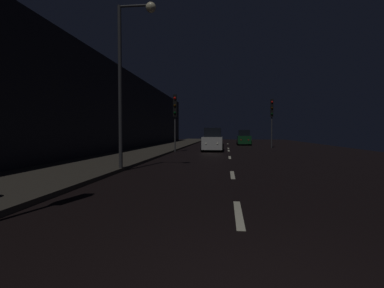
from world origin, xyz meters
TOP-DOWN VIEW (x-y plane):
  - ground at (0.00, 24.50)m, footprint 26.37×84.00m
  - sidewalk_left at (-6.98, 24.50)m, footprint 4.40×84.00m
  - building_facade_left at (-9.58, 21.00)m, footprint 0.80×63.00m
  - lane_centerline at (0.00, 20.24)m, footprint 0.16×39.42m
  - traffic_light_far_right at (4.68, 29.67)m, footprint 0.34×0.47m
  - traffic_light_far_left at (-4.68, 22.25)m, footprint 0.34×0.47m
  - streetlamp_overhead at (-4.43, 9.33)m, footprint 1.70×0.44m
  - car_approaching_headlights at (-1.45, 23.71)m, footprint 1.93×4.19m
  - car_distant_taillights at (2.12, 36.59)m, footprint 1.84×3.99m

SIDE VIEW (x-z plane):
  - ground at x=0.00m, z-range -0.02..0.00m
  - lane_centerline at x=0.00m, z-range 0.00..0.01m
  - sidewalk_left at x=-6.98m, z-range 0.00..0.15m
  - car_distant_taillights at x=2.12m, z-range -0.09..1.92m
  - car_approaching_headlights at x=-1.45m, z-range -0.09..2.02m
  - traffic_light_far_left at x=-4.68m, z-range 1.14..6.11m
  - building_facade_left at x=-9.58m, z-range 0.00..7.36m
  - traffic_light_far_right at x=4.68m, z-range 1.23..6.50m
  - streetlamp_overhead at x=-4.43m, z-range 1.18..8.46m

